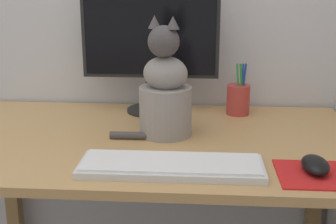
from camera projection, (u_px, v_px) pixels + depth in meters
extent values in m
cube|color=tan|center=(150.00, 141.00, 1.40)|extent=(1.26, 0.74, 0.02)
cube|color=olive|center=(13.00, 195.00, 1.86)|extent=(0.05, 0.05, 0.71)
cube|color=olive|center=(314.00, 206.00, 1.78)|extent=(0.05, 0.05, 0.71)
cylinder|color=black|center=(151.00, 110.00, 1.66)|extent=(0.17, 0.17, 0.01)
cylinder|color=black|center=(151.00, 93.00, 1.65)|extent=(0.04, 0.04, 0.11)
cube|color=black|center=(150.00, 36.00, 1.59)|extent=(0.47, 0.02, 0.29)
cube|color=black|center=(150.00, 36.00, 1.58)|extent=(0.45, 0.00, 0.26)
cube|color=silver|center=(171.00, 167.00, 1.16)|extent=(0.46, 0.16, 0.02)
cube|color=white|center=(171.00, 162.00, 1.16)|extent=(0.44, 0.14, 0.01)
cube|color=red|center=(318.00, 175.00, 1.13)|extent=(0.20, 0.17, 0.00)
ellipsoid|color=black|center=(315.00, 165.00, 1.14)|extent=(0.07, 0.11, 0.03)
cylinder|color=gray|center=(165.00, 111.00, 1.40)|extent=(0.20, 0.20, 0.15)
ellipsoid|color=gray|center=(165.00, 73.00, 1.37)|extent=(0.16, 0.15, 0.10)
sphere|color=#474242|center=(164.00, 41.00, 1.33)|extent=(0.12, 0.12, 0.09)
cone|color=#474242|center=(154.00, 22.00, 1.33)|extent=(0.05, 0.05, 0.04)
cone|color=#474242|center=(173.00, 23.00, 1.31)|extent=(0.05, 0.05, 0.04)
cylinder|color=#474242|center=(144.00, 136.00, 1.38)|extent=(0.20, 0.02, 0.02)
cylinder|color=#B23833|center=(238.00, 100.00, 1.62)|extent=(0.08, 0.08, 0.10)
cylinder|color=green|center=(238.00, 84.00, 1.59)|extent=(0.02, 0.01, 0.14)
cylinder|color=#1E47B2|center=(243.00, 83.00, 1.60)|extent=(0.01, 0.03, 0.14)
cylinder|color=#1E47B2|center=(244.00, 83.00, 1.60)|extent=(0.01, 0.04, 0.14)
cylinder|color=green|center=(241.00, 83.00, 1.59)|extent=(0.02, 0.02, 0.14)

